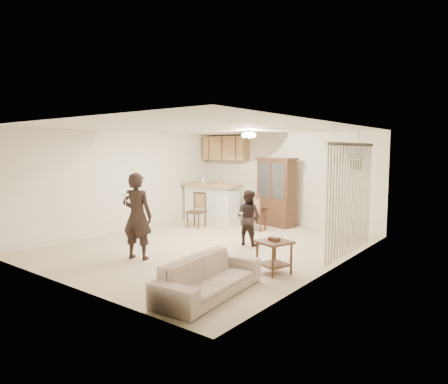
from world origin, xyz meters
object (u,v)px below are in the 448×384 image
Objects in this scene: child at (248,214)px; chair_hutch_left at (260,212)px; sofa at (209,270)px; adult at (137,212)px; china_hutch at (276,192)px; chair_bar at (196,217)px; chair_hutch_right at (256,220)px; side_table at (274,256)px.

child is 1.13× the size of chair_hutch_left.
child reaches higher than sofa.
chair_hutch_left is at bearing 19.03° from sofa.
adult is 2.44m from child.
child is 0.73× the size of china_hutch.
chair_hutch_right is at bearing 12.04° from chair_bar.
adult reaches higher than sofa.
adult is at bearing -82.64° from china_hutch.
chair_hutch_left is (-0.05, 4.38, -0.56)m from adult.
sofa is 2.97× the size of side_table.
chair_hutch_right reaches higher than side_table.
side_table is at bearing -40.77° from chair_bar.
chair_bar is 1.62m from chair_hutch_right.
side_table is (2.48, 0.80, -0.62)m from adult.
side_table is 4.30m from chair_bar.
china_hutch reaches higher than chair_hutch_right.
side_table is 3.56m from chair_hutch_right.
chair_bar reaches higher than sofa.
child is 2.39m from chair_bar.
child is at bearing -134.18° from adult.
adult is (-2.27, 0.64, 0.53)m from sofa.
side_table is (0.21, 1.43, -0.08)m from sofa.
sofa is 2.02× the size of chair_bar.
adult is 2.68m from side_table.
chair_hutch_right is (-1.96, 4.26, -0.10)m from sofa.
chair_hutch_left is (1.14, 1.36, 0.07)m from chair_bar.
sofa is 4.69m from chair_hutch_right.
adult is 4.51m from china_hutch.
chair_bar reaches higher than side_table.
chair_bar is (-3.68, 2.22, -0.02)m from side_table.
china_hutch is at bearing 14.51° from sofa.
chair_hutch_right reaches higher than chair_bar.
child is 2.38m from china_hutch.
child reaches higher than side_table.
sofa is 1.04× the size of adult.
sofa is 5.04m from chair_bar.
china_hutch is (-1.90, 5.13, 0.54)m from sofa.
adult is 1.33× the size of child.
adult is at bearing 64.49° from child.
chair_bar is 1.78m from chair_hutch_left.
child reaches higher than chair_bar.
chair_hutch_right is at bearing 127.57° from side_table.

